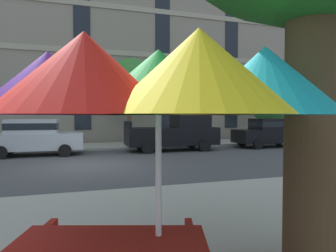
# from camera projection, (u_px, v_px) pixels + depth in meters

# --- Properties ---
(ground_plane) EXTENTS (120.00, 120.00, 0.00)m
(ground_plane) POSITION_uv_depth(u_px,v_px,m) (86.00, 166.00, 11.29)
(ground_plane) COLOR #424244
(sidewalk_far) EXTENTS (56.00, 3.60, 0.12)m
(sidewalk_far) POSITION_uv_depth(u_px,v_px,m) (83.00, 147.00, 17.78)
(sidewalk_far) COLOR #9E998E
(sidewalk_far) RESTS_ON ground
(apartment_building) EXTENTS (39.96, 12.08, 19.20)m
(apartment_building) POSITION_uv_depth(u_px,v_px,m) (81.00, 29.00, 25.28)
(apartment_building) COLOR gray
(apartment_building) RESTS_ON ground
(sedan_silver) EXTENTS (4.40, 1.98, 1.78)m
(sedan_silver) POSITION_uv_depth(u_px,v_px,m) (35.00, 136.00, 14.12)
(sedan_silver) COLOR #A8AAB2
(sedan_silver) RESTS_ON ground
(pickup_black) EXTENTS (5.10, 2.12, 2.20)m
(pickup_black) POSITION_uv_depth(u_px,v_px,m) (176.00, 132.00, 16.24)
(pickup_black) COLOR black
(pickup_black) RESTS_ON ground
(sedan_black) EXTENTS (4.40, 1.98, 1.78)m
(sedan_black) POSITION_uv_depth(u_px,v_px,m) (270.00, 132.00, 18.06)
(sedan_black) COLOR black
(sedan_black) RESTS_ON ground
(street_tree_middle) EXTENTS (3.43, 3.43, 5.79)m
(street_tree_middle) POSITION_uv_depth(u_px,v_px,m) (131.00, 85.00, 19.21)
(street_tree_middle) COLOR brown
(street_tree_middle) RESTS_ON ground
(street_tree_right) EXTENTS (2.50, 2.67, 4.02)m
(street_tree_right) POSITION_uv_depth(u_px,v_px,m) (268.00, 107.00, 21.17)
(street_tree_right) COLOR #4C3823
(street_tree_right) RESTS_ON ground
(patio_umbrella) EXTENTS (3.13, 3.13, 2.57)m
(patio_umbrella) POSITION_uv_depth(u_px,v_px,m) (158.00, 86.00, 2.76)
(patio_umbrella) COLOR silver
(patio_umbrella) RESTS_ON ground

